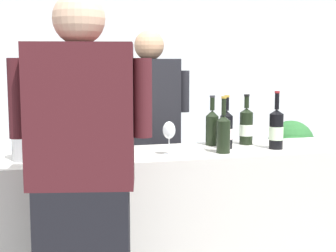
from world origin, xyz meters
The scene contains 14 objects.
wall_back centered at (0.00, 2.60, 1.40)m, with size 8.00×0.10×2.80m, color silver.
counter centered at (0.00, 0.00, 0.46)m, with size 2.53×0.55×0.92m, color beige.
wine_bottle_0 centered at (0.67, 0.12, 1.04)m, with size 0.08×0.08×0.32m.
wine_bottle_1 centered at (-0.34, 0.04, 1.05)m, with size 0.07×0.07×0.34m.
wine_bottle_2 centered at (0.49, 0.02, 1.04)m, with size 0.08×0.08×0.32m.
wine_bottle_3 centered at (0.77, -0.08, 1.04)m, with size 0.08×0.08×0.35m.
wine_bottle_4 centered at (0.45, 0.15, 1.04)m, with size 0.08×0.08×0.31m.
wine_bottle_6 centered at (-0.31, 0.15, 1.03)m, with size 0.07×0.07×0.32m.
wine_bottle_7 centered at (0.41, -0.12, 1.04)m, with size 0.08×0.08×0.32m.
wine_glass centered at (0.10, -0.09, 1.05)m, with size 0.07×0.07×0.19m.
ice_bucket centered at (-0.63, -0.02, 1.04)m, with size 0.22×0.22×0.23m.
person_server centered at (0.18, 0.67, 0.81)m, with size 0.57×0.29×1.66m.
person_guest centered at (-0.44, -0.59, 0.84)m, with size 0.59×0.34×1.72m.
potted_shrub centered at (1.62, 1.11, 0.59)m, with size 0.61×0.62×0.93m.
Camera 1 is at (-0.66, -2.67, 1.41)m, focal length 52.13 mm.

